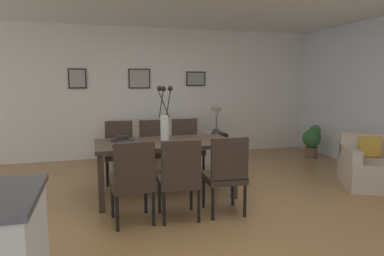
{
  "coord_description": "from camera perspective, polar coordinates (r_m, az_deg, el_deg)",
  "views": [
    {
      "loc": [
        -1.02,
        -3.7,
        1.53
      ],
      "look_at": [
        0.23,
        0.65,
        0.91
      ],
      "focal_mm": 31.77,
      "sensor_mm": 36.0,
      "label": 1
    }
  ],
  "objects": [
    {
      "name": "ground_plane",
      "position": [
        4.13,
        -0.6,
        -13.95
      ],
      "size": [
        9.0,
        9.0,
        0.0
      ],
      "primitive_type": "plane",
      "color": "olive"
    },
    {
      "name": "back_wall_panel",
      "position": [
        7.02,
        -7.72,
        5.86
      ],
      "size": [
        9.0,
        0.1,
        2.6
      ],
      "primitive_type": "cube",
      "color": "silver",
      "rests_on": "ground"
    },
    {
      "name": "dining_table",
      "position": [
        4.55,
        -4.58,
        -3.22
      ],
      "size": [
        1.8,
        0.91,
        0.74
      ],
      "color": "#3D2D23",
      "rests_on": "ground"
    },
    {
      "name": "dining_chair_near_left",
      "position": [
        3.69,
        -9.87,
        -8.33
      ],
      "size": [
        0.47,
        0.47,
        0.92
      ],
      "color": "#33261E",
      "rests_on": "ground"
    },
    {
      "name": "dining_chair_near_right",
      "position": [
        5.34,
        -12.09,
        -3.36
      ],
      "size": [
        0.46,
        0.46,
        0.92
      ],
      "color": "#33261E",
      "rests_on": "ground"
    },
    {
      "name": "dining_chair_far_left",
      "position": [
        3.75,
        -2.1,
        -7.97
      ],
      "size": [
        0.46,
        0.46,
        0.92
      ],
      "color": "#33261E",
      "rests_on": "ground"
    },
    {
      "name": "dining_chair_far_right",
      "position": [
        5.4,
        -6.41,
        -3.11
      ],
      "size": [
        0.45,
        0.45,
        0.92
      ],
      "color": "#33261E",
      "rests_on": "ground"
    },
    {
      "name": "dining_chair_mid_left",
      "position": [
        3.92,
        5.74,
        -7.31
      ],
      "size": [
        0.46,
        0.46,
        0.92
      ],
      "color": "#33261E",
      "rests_on": "ground"
    },
    {
      "name": "dining_chair_mid_right",
      "position": [
        5.52,
        -0.87,
        -2.83
      ],
      "size": [
        0.46,
        0.46,
        0.92
      ],
      "color": "#33261E",
      "rests_on": "ground"
    },
    {
      "name": "centerpiece_vase",
      "position": [
        4.49,
        -4.62,
        1.3
      ],
      "size": [
        0.21,
        0.23,
        0.73
      ],
      "color": "silver",
      "rests_on": "dining_table"
    },
    {
      "name": "placemat_near_left",
      "position": [
        4.26,
        -11.19,
        -2.99
      ],
      "size": [
        0.32,
        0.32,
        0.01
      ],
      "primitive_type": "cylinder",
      "color": "black",
      "rests_on": "dining_table"
    },
    {
      "name": "bowl_near_left",
      "position": [
        4.25,
        -11.2,
        -2.5
      ],
      "size": [
        0.17,
        0.17,
        0.07
      ],
      "color": "black",
      "rests_on": "dining_table"
    },
    {
      "name": "placemat_near_right",
      "position": [
        4.66,
        -11.62,
        -2.08
      ],
      "size": [
        0.32,
        0.32,
        0.01
      ],
      "primitive_type": "cylinder",
      "color": "black",
      "rests_on": "dining_table"
    },
    {
      "name": "bowl_near_right",
      "position": [
        4.65,
        -11.63,
        -1.63
      ],
      "size": [
        0.17,
        0.17,
        0.07
      ],
      "color": "black",
      "rests_on": "dining_table"
    },
    {
      "name": "sofa",
      "position": [
        6.48,
        -5.7,
        -3.36
      ],
      "size": [
        1.79,
        0.84,
        0.8
      ],
      "color": "#A89E8E",
      "rests_on": "ground"
    },
    {
      "name": "side_table",
      "position": [
        6.78,
        4.07,
        -3.01
      ],
      "size": [
        0.36,
        0.36,
        0.52
      ],
      "primitive_type": "cube",
      "color": "black",
      "rests_on": "ground"
    },
    {
      "name": "table_lamp",
      "position": [
        6.69,
        4.12,
        2.32
      ],
      "size": [
        0.22,
        0.22,
        0.51
      ],
      "color": "#4C4C51",
      "rests_on": "side_table"
    },
    {
      "name": "armchair",
      "position": [
        5.66,
        28.03,
        -5.82
      ],
      "size": [
        1.07,
        1.07,
        0.75
      ],
      "color": "#B7A893",
      "rests_on": "ground"
    },
    {
      "name": "framed_picture_left",
      "position": [
        6.88,
        -18.69,
        7.88
      ],
      "size": [
        0.33,
        0.03,
        0.38
      ],
      "color": "black"
    },
    {
      "name": "framed_picture_center",
      "position": [
        6.93,
        -8.82,
        8.19
      ],
      "size": [
        0.43,
        0.03,
        0.39
      ],
      "color": "black"
    },
    {
      "name": "framed_picture_right",
      "position": [
        7.18,
        0.65,
        8.26
      ],
      "size": [
        0.41,
        0.03,
        0.3
      ],
      "color": "black"
    },
    {
      "name": "potted_plant",
      "position": [
        7.23,
        19.51,
        -1.86
      ],
      "size": [
        0.36,
        0.36,
        0.67
      ],
      "color": "brown",
      "rests_on": "ground"
    }
  ]
}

